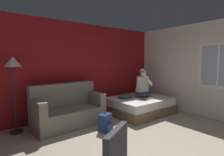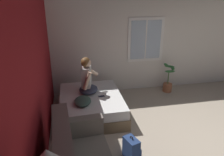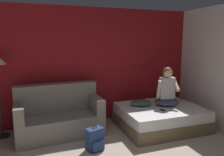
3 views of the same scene
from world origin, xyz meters
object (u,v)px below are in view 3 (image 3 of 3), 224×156
(person_seated, at_px, (167,90))
(cell_phone, at_px, (163,110))
(couch, at_px, (59,116))
(throw_pillow, at_px, (141,103))
(bed, at_px, (160,117))
(backpack, at_px, (95,139))

(person_seated, height_order, cell_phone, person_seated)
(couch, distance_m, throw_pillow, 1.82)
(bed, xyz_separation_m, backpack, (-1.65, -0.53, -0.04))
(throw_pillow, bearing_deg, couch, 175.04)
(person_seated, bearing_deg, couch, 172.34)
(throw_pillow, bearing_deg, person_seated, -16.06)
(cell_phone, bearing_deg, person_seated, -139.54)
(backpack, xyz_separation_m, cell_phone, (1.56, 0.29, 0.29))
(cell_phone, bearing_deg, backpack, 4.93)
(backpack, bearing_deg, bed, 17.64)
(bed, height_order, backpack, bed)
(couch, bearing_deg, throw_pillow, -4.96)
(couch, bearing_deg, backpack, -59.56)
(person_seated, xyz_separation_m, cell_phone, (-0.28, -0.29, -0.35))
(bed, xyz_separation_m, person_seated, (0.19, 0.05, 0.60))
(bed, height_order, couch, couch)
(person_seated, xyz_separation_m, throw_pillow, (-0.56, 0.16, -0.29))
(couch, xyz_separation_m, person_seated, (2.37, -0.32, 0.44))
(couch, bearing_deg, cell_phone, -16.22)
(backpack, bearing_deg, throw_pillow, 29.90)
(backpack, distance_m, throw_pillow, 1.52)
(bed, bearing_deg, person_seated, 14.29)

